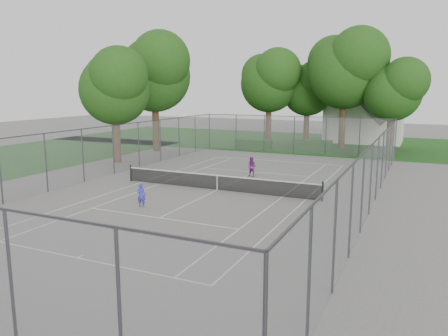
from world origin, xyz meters
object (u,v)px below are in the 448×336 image
at_px(girl_player, 141,195).
at_px(woman_player, 252,167).
at_px(tennis_net, 217,182).
at_px(house, 365,105).

bearing_deg(girl_player, woman_player, -120.77).
relative_size(tennis_net, woman_player, 9.16).
distance_m(tennis_net, girl_player, 5.45).
height_order(tennis_net, house, house).
relative_size(tennis_net, house, 1.24).
xyz_separation_m(house, woman_player, (-4.40, -24.68, -3.47)).
bearing_deg(woman_player, tennis_net, -86.39).
distance_m(house, woman_player, 25.31).
xyz_separation_m(tennis_net, girl_player, (-1.94, -5.08, 0.11)).
xyz_separation_m(house, girl_player, (-6.80, -34.44, -3.55)).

